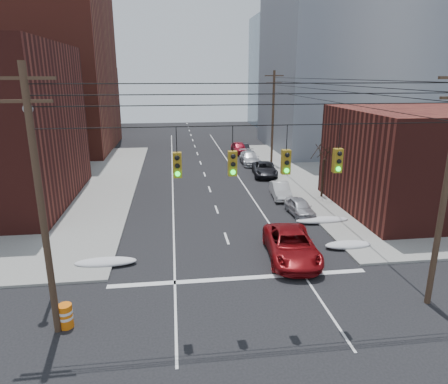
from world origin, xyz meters
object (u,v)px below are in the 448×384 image
object	(u,v)px
parked_car_b	(281,190)
lot_car_a	(48,185)
parked_car_e	(239,148)
parked_car_c	(265,169)
parked_car_d	(250,158)
construction_barrel	(66,316)
parked_car_a	(300,207)
lot_car_b	(47,176)
red_pickup	(291,245)
parked_car_f	(244,149)
lot_car_d	(7,181)

from	to	relation	value
parked_car_b	lot_car_a	bearing A→B (deg)	175.42
parked_car_e	parked_car_b	bearing A→B (deg)	-89.23
parked_car_c	lot_car_a	bearing A→B (deg)	-161.84
parked_car_d	construction_barrel	xyz separation A→B (m)	(-14.12, -31.29, -0.20)
parked_car_a	lot_car_a	xyz separation A→B (m)	(-21.06, 8.46, 0.26)
lot_car_b	parked_car_a	bearing A→B (deg)	-96.05
red_pickup	parked_car_f	xyz separation A→B (m)	(3.01, 32.80, -0.20)
parked_car_e	lot_car_d	world-z (taller)	lot_car_d
parked_car_d	lot_car_b	xyz separation A→B (m)	(-21.75, -6.60, 0.04)
construction_barrel	parked_car_f	bearing A→B (deg)	69.04
parked_car_c	parked_car_e	xyz separation A→B (m)	(-0.66, 12.86, 0.06)
parked_car_b	lot_car_b	bearing A→B (deg)	166.99
parked_car_b	parked_car_f	bearing A→B (deg)	94.59
parked_car_d	parked_car_f	xyz separation A→B (m)	(0.48, 6.81, -0.12)
parked_car_a	parked_car_c	size ratio (longest dim) A/B	0.73
parked_car_c	lot_car_d	bearing A→B (deg)	-167.44
parked_car_b	lot_car_a	size ratio (longest dim) A/B	0.90
construction_barrel	parked_car_d	bearing A→B (deg)	65.71
lot_car_d	construction_barrel	distance (m)	25.15
parked_car_a	construction_barrel	size ratio (longest dim) A/B	3.53
parked_car_c	parked_car_d	size ratio (longest dim) A/B	1.00
parked_car_c	lot_car_d	world-z (taller)	lot_car_d
parked_car_d	parked_car_e	bearing A→B (deg)	92.61
parked_car_d	construction_barrel	distance (m)	34.33
parked_car_a	parked_car_c	distance (m)	12.73
parked_car_f	parked_car_e	bearing A→B (deg)	169.49
construction_barrel	red_pickup	bearing A→B (deg)	24.60
parked_car_b	lot_car_b	world-z (taller)	lot_car_b
lot_car_a	parked_car_c	bearing A→B (deg)	-84.77
parked_car_c	construction_barrel	xyz separation A→B (m)	(-14.59, -25.34, -0.17)
parked_car_b	parked_car_c	distance (m)	8.06
red_pickup	construction_barrel	bearing A→B (deg)	-149.91
parked_car_a	construction_barrel	xyz separation A→B (m)	(-14.46, -12.61, -0.09)
parked_car_d	lot_car_d	size ratio (longest dim) A/B	1.14
lot_car_b	construction_barrel	world-z (taller)	lot_car_b
parked_car_f	parked_car_a	bearing A→B (deg)	-92.58
parked_car_b	parked_car_d	distance (m)	14.00
parked_car_c	parked_car_f	world-z (taller)	parked_car_c
parked_car_a	parked_car_e	distance (m)	25.59
red_pickup	lot_car_d	xyz separation A→B (m)	(-22.25, 17.47, 0.09)
red_pickup	parked_car_a	distance (m)	7.86
parked_car_a	parked_car_e	size ratio (longest dim) A/B	0.82
lot_car_a	parked_car_a	bearing A→B (deg)	-118.05
parked_car_b	parked_car_e	bearing A→B (deg)	96.42
parked_car_d	lot_car_a	xyz separation A→B (m)	(-20.71, -10.22, 0.15)
lot_car_a	parked_car_f	bearing A→B (deg)	-57.38
parked_car_d	lot_car_b	bearing A→B (deg)	-162.07
red_pickup	parked_car_c	world-z (taller)	red_pickup
parked_car_d	construction_barrel	size ratio (longest dim) A/B	4.84
parked_car_a	parked_car_b	distance (m)	4.69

